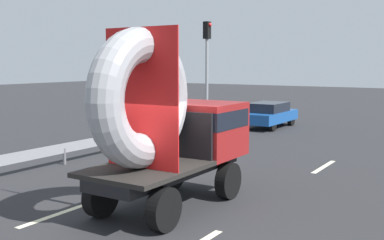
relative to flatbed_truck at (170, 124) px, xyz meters
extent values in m
plane|color=#28282B|center=(0.03, -0.65, -1.96)|extent=(120.00, 120.00, 0.00)
cylinder|color=black|center=(-0.85, 1.30, -1.50)|extent=(0.28, 0.91, 0.91)
cylinder|color=black|center=(0.85, 1.30, -1.50)|extent=(0.28, 0.91, 0.91)
cylinder|color=black|center=(-0.85, -1.44, -1.50)|extent=(0.28, 0.91, 0.91)
cylinder|color=black|center=(0.85, -1.44, -1.50)|extent=(0.28, 0.91, 0.91)
cube|color=black|center=(0.00, -0.04, -1.06)|extent=(1.30, 4.40, 0.25)
cube|color=maroon|center=(0.00, 1.30, -0.26)|extent=(2.00, 1.71, 1.35)
cube|color=black|center=(0.00, 1.25, 0.04)|extent=(2.02, 1.62, 0.44)
cube|color=black|center=(0.00, -0.90, -0.88)|extent=(2.00, 2.69, 0.10)
cube|color=black|center=(0.00, 0.40, -0.28)|extent=(1.80, 0.08, 1.10)
torus|color=#9E9EA3|center=(0.00, -1.05, 0.66)|extent=(0.76, 2.99, 2.99)
cube|color=red|center=(0.00, -1.05, 0.66)|extent=(1.90, 0.03, 2.99)
cylinder|color=black|center=(-4.32, 15.46, -1.65)|extent=(0.21, 0.62, 0.62)
cylinder|color=black|center=(-2.82, 15.46, -1.65)|extent=(0.21, 0.62, 0.62)
cylinder|color=black|center=(-4.32, 12.87, -1.65)|extent=(0.21, 0.62, 0.62)
cylinder|color=black|center=(-2.82, 12.87, -1.65)|extent=(0.21, 0.62, 0.62)
cube|color=#194C99|center=(-3.57, 14.17, -1.39)|extent=(1.73, 4.04, 0.53)
cube|color=black|center=(-3.57, 14.07, -0.88)|extent=(1.56, 2.26, 0.48)
cylinder|color=gray|center=(-6.64, 12.88, 0.37)|extent=(0.16, 0.16, 4.66)
cube|color=black|center=(-6.64, 12.88, 3.15)|extent=(0.30, 0.36, 0.90)
sphere|color=red|center=(-6.47, 12.88, 3.43)|extent=(0.20, 0.20, 0.20)
cube|color=gray|center=(-5.65, 3.48, -1.41)|extent=(0.06, 12.60, 0.32)
cylinder|color=slate|center=(-5.65, 1.90, -1.68)|extent=(0.10, 0.10, 0.55)
cylinder|color=slate|center=(-5.65, 5.05, -1.68)|extent=(0.10, 0.10, 0.55)
cylinder|color=slate|center=(-5.65, 8.20, -1.68)|extent=(0.10, 0.10, 0.55)
cube|color=beige|center=(-1.79, -1.91, -1.95)|extent=(0.16, 2.02, 0.01)
cube|color=beige|center=(-1.79, 6.35, -1.95)|extent=(0.16, 2.44, 0.01)
cube|color=beige|center=(1.79, 6.18, -1.95)|extent=(0.16, 2.19, 0.01)
camera|label=1|loc=(6.21, -8.82, 1.39)|focal=43.94mm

